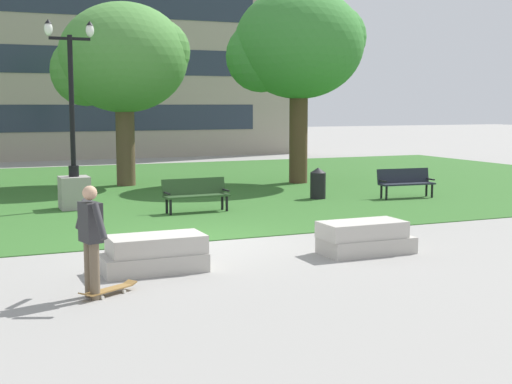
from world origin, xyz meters
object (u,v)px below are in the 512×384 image
(skateboard, at_px, (109,290))
(trash_bin, at_px, (318,183))
(concrete_block_center, at_px, (155,254))
(concrete_block_left, at_px, (364,238))
(person_skateboarder, at_px, (91,235))
(lamp_post_center, at_px, (74,171))
(park_bench_near_left, at_px, (196,193))
(park_bench_near_right, at_px, (405,181))

(skateboard, bearing_deg, trash_bin, 46.46)
(skateboard, bearing_deg, concrete_block_center, 49.75)
(concrete_block_left, height_order, person_skateboarder, person_skateboarder)
(skateboard, distance_m, lamp_post_center, 9.49)
(skateboard, distance_m, park_bench_near_left, 8.46)
(park_bench_near_right, distance_m, lamp_post_center, 10.00)
(concrete_block_left, xyz_separation_m, park_bench_near_left, (-1.37, 6.38, 0.23))
(park_bench_near_right, distance_m, trash_bin, 2.74)
(person_skateboarder, bearing_deg, park_bench_near_left, 61.35)
(person_skateboarder, bearing_deg, concrete_block_center, 44.95)
(park_bench_near_left, xyz_separation_m, park_bench_near_right, (6.93, 0.25, 0.00))
(park_bench_near_right, bearing_deg, skateboard, -144.34)
(park_bench_near_left, bearing_deg, lamp_post_center, 147.23)
(person_skateboarder, height_order, lamp_post_center, lamp_post_center)
(concrete_block_center, bearing_deg, park_bench_near_left, 65.76)
(concrete_block_center, height_order, park_bench_near_left, park_bench_near_left)
(park_bench_near_left, bearing_deg, concrete_block_center, -114.24)
(concrete_block_left, height_order, lamp_post_center, lamp_post_center)
(concrete_block_center, relative_size, trash_bin, 1.87)
(park_bench_near_right, height_order, trash_bin, trash_bin)
(skateboard, distance_m, park_bench_near_right, 13.32)
(concrete_block_left, distance_m, person_skateboarder, 5.67)
(concrete_block_center, distance_m, concrete_block_left, 4.18)
(concrete_block_center, bearing_deg, skateboard, -130.25)
(trash_bin, bearing_deg, concrete_block_left, -111.55)
(lamp_post_center, xyz_separation_m, trash_bin, (7.26, -0.74, -0.56))
(concrete_block_center, distance_m, lamp_post_center, 8.16)
(person_skateboarder, bearing_deg, concrete_block_left, 12.20)
(park_bench_near_right, height_order, lamp_post_center, lamp_post_center)
(lamp_post_center, bearing_deg, skateboard, -95.84)
(skateboard, height_order, trash_bin, trash_bin)
(park_bench_near_left, bearing_deg, concrete_block_left, -77.87)
(person_skateboarder, distance_m, skateboard, 0.92)
(concrete_block_left, relative_size, skateboard, 1.87)
(skateboard, bearing_deg, concrete_block_left, 12.16)
(concrete_block_left, distance_m, trash_bin, 8.08)
(skateboard, relative_size, park_bench_near_right, 0.54)
(person_skateboarder, xyz_separation_m, park_bench_near_left, (4.13, 7.57, -0.43))
(person_skateboarder, bearing_deg, park_bench_near_right, 35.24)
(person_skateboarder, relative_size, lamp_post_center, 0.33)
(person_skateboarder, xyz_separation_m, lamp_post_center, (1.21, 9.45, 0.10))
(concrete_block_center, xyz_separation_m, lamp_post_center, (-0.11, 8.13, 0.76))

